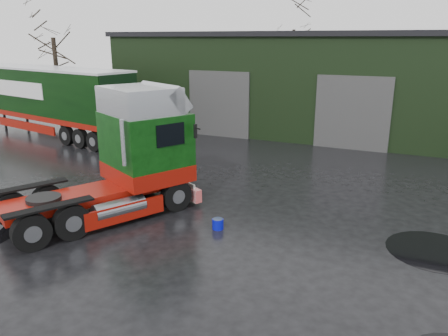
# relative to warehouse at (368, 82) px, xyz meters

# --- Properties ---
(ground) EXTENTS (100.00, 100.00, 0.00)m
(ground) POSITION_rel_warehouse_xyz_m (-2.00, -20.00, -3.16)
(ground) COLOR black
(warehouse) EXTENTS (32.40, 12.40, 6.30)m
(warehouse) POSITION_rel_warehouse_xyz_m (0.00, 0.00, 0.00)
(warehouse) COLOR black
(warehouse) RESTS_ON ground
(hero_tractor) EXTENTS (5.87, 7.64, 4.38)m
(hero_tractor) POSITION_rel_warehouse_xyz_m (-6.29, -19.47, -0.97)
(hero_tractor) COLOR #08330A
(hero_tractor) RESTS_ON ground
(trailer_left) EXTENTS (13.94, 5.40, 4.24)m
(trailer_left) POSITION_rel_warehouse_xyz_m (-18.00, -10.00, -1.04)
(trailer_left) COLOR silver
(trailer_left) RESTS_ON ground
(wash_bucket) EXTENTS (0.43, 0.43, 0.34)m
(wash_bucket) POSITION_rel_warehouse_xyz_m (-2.13, -18.62, -2.99)
(wash_bucket) COLOR #080CB4
(wash_bucket) RESTS_ON ground
(tree_left) EXTENTS (4.40, 4.40, 8.50)m
(tree_left) POSITION_rel_warehouse_xyz_m (-19.00, -8.00, 1.09)
(tree_left) COLOR black
(tree_left) RESTS_ON ground
(tree_back_a) EXTENTS (4.40, 4.40, 9.50)m
(tree_back_a) POSITION_rel_warehouse_xyz_m (-8.00, 10.00, 1.59)
(tree_back_a) COLOR black
(tree_back_a) RESTS_ON ground
(puddle_1) EXTENTS (2.70, 2.70, 0.01)m
(puddle_1) POSITION_rel_warehouse_xyz_m (4.24, -17.39, -3.15)
(puddle_1) COLOR black
(puddle_1) RESTS_ON ground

